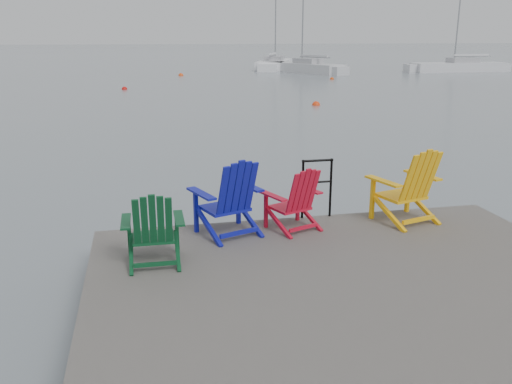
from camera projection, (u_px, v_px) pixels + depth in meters
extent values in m
plane|color=slate|center=(362.00, 330.00, 6.02)|extent=(400.00, 400.00, 0.00)
cube|color=#2E2B29|center=(364.00, 298.00, 5.91)|extent=(6.00, 5.00, 0.20)
cylinder|color=black|center=(120.00, 290.00, 7.63)|extent=(0.26, 0.26, 1.20)
cylinder|color=black|center=(304.00, 273.00, 8.17)|extent=(0.26, 0.26, 1.20)
cylinder|color=black|center=(464.00, 259.00, 8.72)|extent=(0.26, 0.26, 1.20)
cylinder|color=black|center=(303.00, 189.00, 8.07)|extent=(0.04, 0.04, 0.90)
cylinder|color=black|center=(331.00, 188.00, 8.15)|extent=(0.04, 0.04, 0.90)
cylinder|color=black|center=(318.00, 161.00, 7.99)|extent=(0.48, 0.04, 0.04)
cylinder|color=black|center=(317.00, 182.00, 8.08)|extent=(0.44, 0.03, 0.03)
cube|color=#0B3F20|center=(154.00, 237.00, 6.56)|extent=(0.50, 0.44, 0.04)
cube|color=#0B3F20|center=(130.00, 237.00, 6.69)|extent=(0.05, 0.05, 0.52)
cube|color=#0B3F20|center=(177.00, 234.00, 6.80)|extent=(0.05, 0.05, 0.52)
cube|color=#0B3F20|center=(126.00, 222.00, 6.42)|extent=(0.12, 0.57, 0.03)
cube|color=#0B3F20|center=(179.00, 218.00, 6.54)|extent=(0.12, 0.57, 0.03)
cube|color=#0B3F20|center=(153.00, 221.00, 6.19)|extent=(0.46, 0.24, 0.64)
cube|color=#0E149A|center=(225.00, 208.00, 7.52)|extent=(0.72, 0.68, 0.04)
cube|color=#0E149A|center=(196.00, 211.00, 7.53)|extent=(0.07, 0.07, 0.61)
cube|color=#0E149A|center=(238.00, 204.00, 7.88)|extent=(0.07, 0.07, 0.61)
cube|color=#0E149A|center=(201.00, 194.00, 7.24)|extent=(0.35, 0.67, 0.03)
cube|color=#0E149A|center=(248.00, 186.00, 7.61)|extent=(0.35, 0.67, 0.03)
cube|color=#0E149A|center=(237.00, 189.00, 7.13)|extent=(0.60, 0.44, 0.74)
cube|color=red|center=(290.00, 207.00, 7.72)|extent=(0.61, 0.58, 0.04)
cube|color=red|center=(266.00, 210.00, 7.72)|extent=(0.06, 0.06, 0.51)
cube|color=red|center=(298.00, 204.00, 8.03)|extent=(0.06, 0.06, 0.51)
cube|color=red|center=(273.00, 196.00, 7.48)|extent=(0.30, 0.56, 0.03)
cube|color=red|center=(308.00, 189.00, 7.81)|extent=(0.30, 0.56, 0.03)
cube|color=red|center=(303.00, 192.00, 7.40)|extent=(0.50, 0.38, 0.63)
cube|color=#FFB40E|center=(401.00, 196.00, 8.05)|extent=(0.71, 0.67, 0.04)
cube|color=#FFB40E|center=(372.00, 199.00, 8.09)|extent=(0.07, 0.07, 0.63)
cube|color=#FFB40E|center=(408.00, 192.00, 8.40)|extent=(0.07, 0.07, 0.63)
cube|color=#FFB40E|center=(383.00, 181.00, 7.78)|extent=(0.31, 0.69, 0.03)
cube|color=#FFB40E|center=(422.00, 175.00, 8.12)|extent=(0.31, 0.69, 0.03)
cube|color=#FFB40E|center=(421.00, 177.00, 7.63)|extent=(0.61, 0.42, 0.76)
cube|color=silver|center=(305.00, 70.00, 47.38)|extent=(5.40, 8.15, 1.10)
cube|color=#9E9EA3|center=(308.00, 62.00, 46.88)|extent=(2.37, 2.81, 0.55)
cylinder|color=gray|center=(303.00, 3.00, 46.13)|extent=(0.12, 0.12, 10.06)
cube|color=white|center=(275.00, 66.00, 52.97)|extent=(5.72, 9.68, 1.10)
cube|color=#9E9EA3|center=(274.00, 59.00, 52.33)|extent=(2.63, 3.26, 0.55)
cube|color=silver|center=(458.00, 69.00, 48.44)|extent=(8.47, 2.30, 1.10)
cube|color=#9E9EA3|center=(463.00, 61.00, 48.32)|extent=(2.55, 1.57, 0.55)
cylinder|color=gray|center=(460.00, 0.00, 46.73)|extent=(0.12, 0.12, 10.55)
sphere|color=#F2390E|center=(316.00, 105.00, 25.33)|extent=(0.38, 0.38, 0.38)
sphere|color=red|center=(125.00, 89.00, 32.73)|extent=(0.34, 0.34, 0.34)
sphere|color=#D2400C|center=(332.00, 79.00, 40.16)|extent=(0.32, 0.32, 0.32)
sphere|color=#F3470E|center=(181.00, 76.00, 43.81)|extent=(0.40, 0.40, 0.40)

